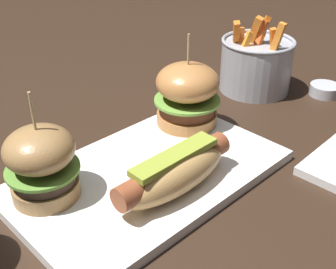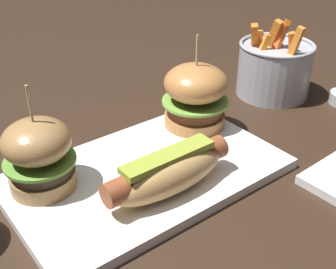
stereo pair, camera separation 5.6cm
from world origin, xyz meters
TOP-DOWN VIEW (x-y plane):
  - ground_plane at (0.00, 0.00)m, footprint 3.00×3.00m
  - platter_main at (0.00, 0.00)m, footprint 0.35×0.21m
  - hot_dog at (-0.01, -0.05)m, footprint 0.17×0.06m
  - slider_left at (-0.12, 0.05)m, footprint 0.09×0.09m
  - slider_right at (0.13, 0.05)m, footprint 0.10×0.10m
  - fries_bucket at (0.33, 0.07)m, footprint 0.13×0.13m
  - sauce_ramekin at (0.40, -0.03)m, footprint 0.05×0.05m

SIDE VIEW (x-z plane):
  - ground_plane at x=0.00m, z-range 0.00..0.00m
  - platter_main at x=0.00m, z-range 0.00..0.01m
  - sauce_ramekin at x=0.40m, z-range 0.00..0.02m
  - hot_dog at x=-0.01m, z-range 0.02..0.07m
  - fries_bucket at x=0.33m, z-range -0.02..0.12m
  - slider_left at x=-0.12m, z-range -0.01..0.13m
  - slider_right at x=0.13m, z-range -0.01..0.13m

